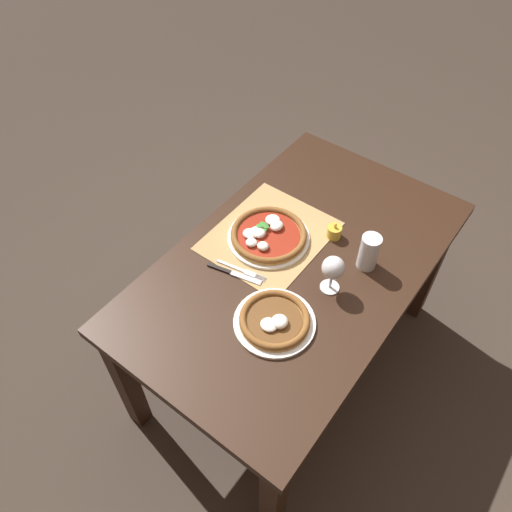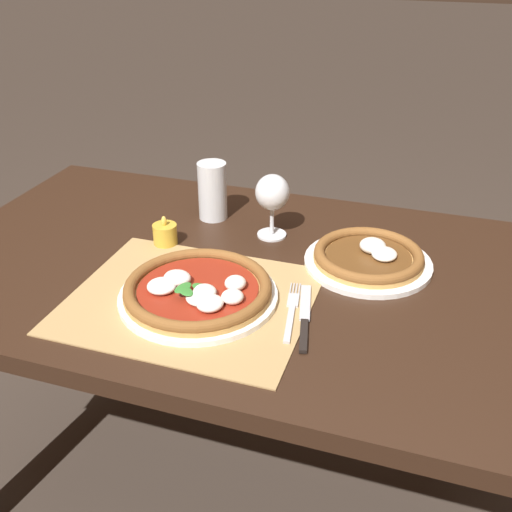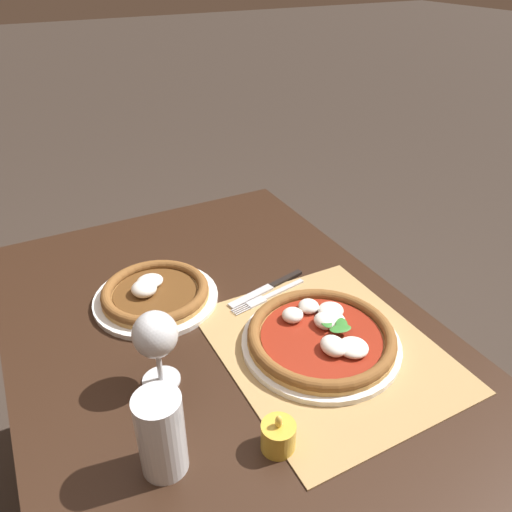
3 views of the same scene
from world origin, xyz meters
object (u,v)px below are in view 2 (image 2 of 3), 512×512
object	(u,v)px
wine_glass	(272,195)
votive_candle	(165,235)
pizza_near	(198,291)
pizza_far	(369,257)
fork	(292,310)
knife	(305,316)
pint_glass	(213,192)

from	to	relation	value
wine_glass	votive_candle	bearing A→B (deg)	-151.84
pizza_near	pizza_far	xyz separation A→B (m)	(0.30, 0.25, -0.00)
pizza_near	wine_glass	distance (m)	0.33
fork	votive_candle	world-z (taller)	votive_candle
fork	pizza_near	bearing A→B (deg)	-175.06
pizza_far	knife	world-z (taller)	pizza_far
knife	pizza_near	bearing A→B (deg)	-178.60
pizza_near	fork	bearing A→B (deg)	4.94
pint_glass	fork	bearing A→B (deg)	-49.18
pizza_near	votive_candle	bearing A→B (deg)	130.35
pizza_far	knife	xyz separation A→B (m)	(-0.08, -0.24, -0.01)
knife	pint_glass	bearing A→B (deg)	132.53
fork	knife	bearing A→B (deg)	-20.80
pizza_near	pizza_far	distance (m)	0.39
pizza_near	pizza_far	world-z (taller)	same
votive_candle	pint_glass	bearing A→B (deg)	73.03
pizza_far	pint_glass	size ratio (longest dim) A/B	1.92
pizza_far	votive_candle	xyz separation A→B (m)	(-0.46, -0.05, 0.00)
pint_glass	knife	world-z (taller)	pint_glass
fork	knife	xyz separation A→B (m)	(0.03, -0.01, 0.00)
pizza_near	fork	xyz separation A→B (m)	(0.19, 0.02, -0.02)
wine_glass	pint_glass	xyz separation A→B (m)	(-0.17, 0.05, -0.04)
wine_glass	knife	distance (m)	0.36
pizza_near	knife	bearing A→B (deg)	1.40
pizza_near	wine_glass	xyz separation A→B (m)	(0.06, 0.31, 0.08)
pizza_near	wine_glass	bearing A→B (deg)	79.71
pizza_near	pizza_far	size ratio (longest dim) A/B	1.14
pizza_near	fork	distance (m)	0.19
pint_glass	votive_candle	size ratio (longest dim) A/B	2.01
pizza_far	fork	xyz separation A→B (m)	(-0.11, -0.23, -0.01)
knife	fork	bearing A→B (deg)	159.20
pizza_far	pint_glass	bearing A→B (deg)	163.90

